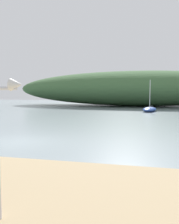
% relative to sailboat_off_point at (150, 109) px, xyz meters
% --- Properties ---
extents(ground_plane, '(120.00, 120.00, 0.00)m').
position_rel_sailboat_off_point_xyz_m(ground_plane, '(-6.78, -21.41, -0.31)').
color(ground_plane, gray).
extents(distant_hill, '(45.58, 14.40, 6.38)m').
position_rel_sailboat_off_point_xyz_m(distant_hill, '(-2.18, 12.52, 2.89)').
color(distant_hill, '#3D6038').
rests_on(distant_hill, ground).
extents(sailboat_off_point, '(2.33, 4.40, 4.15)m').
position_rel_sailboat_off_point_xyz_m(sailboat_off_point, '(0.00, 0.00, 0.00)').
color(sailboat_off_point, '#2D4C9E').
rests_on(sailboat_off_point, ground).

